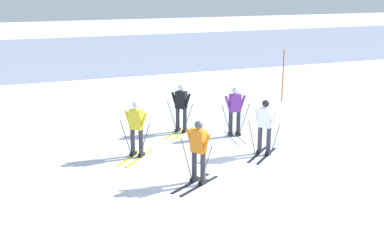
# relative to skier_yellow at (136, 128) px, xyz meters

# --- Properties ---
(ground_plane) EXTENTS (120.00, 120.00, 0.00)m
(ground_plane) POSITION_rel_skier_yellow_xyz_m (1.98, -2.73, -0.92)
(ground_plane) COLOR silver
(far_snow_ridge) EXTENTS (80.00, 8.94, 2.32)m
(far_snow_ridge) POSITION_rel_skier_yellow_xyz_m (1.98, 17.26, 0.24)
(far_snow_ridge) COLOR silver
(far_snow_ridge) RESTS_ON ground
(skier_yellow) EXTENTS (1.36, 1.42, 1.71)m
(skier_yellow) POSITION_rel_skier_yellow_xyz_m (0.00, 0.00, 0.00)
(skier_yellow) COLOR gold
(skier_yellow) RESTS_ON ground
(skier_orange) EXTENTS (1.55, 1.17, 1.71)m
(skier_orange) POSITION_rel_skier_yellow_xyz_m (0.98, -2.55, 0.00)
(skier_orange) COLOR black
(skier_orange) RESTS_ON ground
(skier_purple) EXTENTS (1.00, 1.64, 1.71)m
(skier_purple) POSITION_rel_skier_yellow_xyz_m (3.65, 0.78, 0.00)
(skier_purple) COLOR silver
(skier_purple) RESTS_ON ground
(skier_black) EXTENTS (1.41, 1.37, 1.71)m
(skier_black) POSITION_rel_skier_yellow_xyz_m (2.08, 1.84, -0.00)
(skier_black) COLOR gold
(skier_black) RESTS_ON ground
(skier_white) EXTENTS (1.45, 1.33, 1.71)m
(skier_white) POSITION_rel_skier_yellow_xyz_m (3.69, -1.19, -0.00)
(skier_white) COLOR black
(skier_white) RESTS_ON ground
(trail_marker_pole) EXTENTS (0.06, 0.06, 2.28)m
(trail_marker_pole) POSITION_rel_skier_yellow_xyz_m (7.85, 4.60, 0.23)
(trail_marker_pole) COLOR #C65614
(trail_marker_pole) RESTS_ON ground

